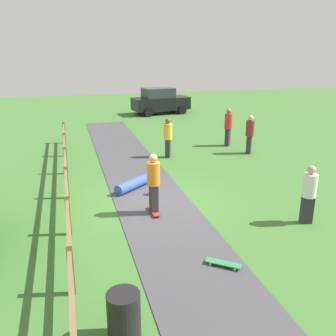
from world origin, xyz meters
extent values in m
plane|color=#427533|center=(0.00, 0.00, 0.00)|extent=(60.00, 60.00, 0.00)
cube|color=#47474C|center=(0.00, 0.00, 0.01)|extent=(2.40, 28.00, 0.02)
cube|color=olive|center=(-2.60, -3.86, 0.55)|extent=(0.12, 0.12, 1.10)
cube|color=olive|center=(-2.60, -1.29, 0.55)|extent=(0.12, 0.12, 1.10)
cube|color=olive|center=(-2.60, 1.29, 0.55)|extent=(0.12, 0.12, 1.10)
cube|color=olive|center=(-2.60, 3.86, 0.55)|extent=(0.12, 0.12, 1.10)
cube|color=olive|center=(-2.60, 6.43, 0.55)|extent=(0.12, 0.12, 1.10)
cube|color=olive|center=(-2.60, 9.00, 0.55)|extent=(0.12, 0.12, 1.10)
cube|color=olive|center=(-2.60, 0.00, 0.50)|extent=(0.08, 18.00, 0.09)
cube|color=olive|center=(-2.60, 0.00, 0.95)|extent=(0.08, 18.00, 0.09)
cylinder|color=black|center=(-1.80, -5.34, 0.45)|extent=(0.56, 0.56, 0.90)
cube|color=#B23326|center=(-0.16, -0.63, 0.09)|extent=(0.24, 0.81, 0.02)
cylinder|color=silver|center=(-0.25, -0.36, 0.05)|extent=(0.03, 0.06, 0.06)
cylinder|color=silver|center=(-0.10, -0.35, 0.05)|extent=(0.03, 0.06, 0.06)
cylinder|color=silver|center=(-0.23, -0.92, 0.05)|extent=(0.03, 0.06, 0.06)
cylinder|color=silver|center=(-0.08, -0.91, 0.05)|extent=(0.03, 0.06, 0.06)
cube|color=#2D2D33|center=(-0.16, -0.63, 0.51)|extent=(0.21, 0.33, 0.81)
cylinder|color=orange|center=(-0.16, -0.63, 1.25)|extent=(0.40, 0.40, 0.67)
sphere|color=tan|center=(-0.16, -0.63, 1.71)|extent=(0.24, 0.24, 0.24)
cylinder|color=blue|center=(-0.40, 1.46, 0.20)|extent=(1.41, 1.24, 0.36)
sphere|color=red|center=(0.16, 0.77, 0.20)|extent=(0.26, 0.26, 0.26)
cube|color=#338C4C|center=(0.68, -3.78, 0.09)|extent=(0.75, 0.65, 0.02)
cylinder|color=silver|center=(0.41, -3.67, 0.05)|extent=(0.07, 0.06, 0.06)
cylinder|color=silver|center=(0.50, -3.55, 0.05)|extent=(0.07, 0.06, 0.06)
cylinder|color=silver|center=(0.85, -4.02, 0.05)|extent=(0.07, 0.06, 0.06)
cylinder|color=silver|center=(0.94, -3.90, 0.05)|extent=(0.07, 0.06, 0.06)
cube|color=#2D2D33|center=(1.84, 5.00, 0.42)|extent=(0.32, 0.38, 0.84)
cylinder|color=yellow|center=(1.84, 5.00, 1.18)|extent=(0.51, 0.51, 0.70)
sphere|color=brown|center=(1.84, 5.00, 1.66)|extent=(0.25, 0.25, 0.25)
cube|color=#2D2D33|center=(5.65, 4.61, 0.42)|extent=(0.36, 0.37, 0.84)
cylinder|color=maroon|center=(5.65, 4.61, 1.19)|extent=(0.53, 0.53, 0.70)
sphere|color=beige|center=(5.65, 4.61, 1.67)|extent=(0.25, 0.25, 0.25)
cube|color=#2D2D33|center=(5.29, 6.20, 0.44)|extent=(0.36, 0.37, 0.88)
cylinder|color=red|center=(5.29, 6.20, 1.24)|extent=(0.54, 0.54, 0.73)
sphere|color=#9E704C|center=(5.29, 6.20, 1.74)|extent=(0.26, 0.26, 0.26)
cube|color=#2D2D33|center=(3.80, -2.36, 0.39)|extent=(0.36, 0.28, 0.79)
cylinder|color=white|center=(3.80, -2.36, 1.11)|extent=(0.47, 0.47, 0.66)
sphere|color=tan|center=(3.80, -2.36, 1.56)|extent=(0.24, 0.24, 0.24)
cube|color=black|center=(4.49, 16.46, 0.77)|extent=(4.41, 2.33, 0.90)
cube|color=#2D333D|center=(4.30, 16.43, 1.57)|extent=(2.41, 1.88, 0.70)
cylinder|color=black|center=(5.69, 17.54, 0.32)|extent=(0.67, 0.34, 0.64)
cylinder|color=black|center=(5.96, 15.80, 0.32)|extent=(0.67, 0.34, 0.64)
cylinder|color=black|center=(3.02, 17.12, 0.32)|extent=(0.67, 0.34, 0.64)
cylinder|color=black|center=(3.29, 15.38, 0.32)|extent=(0.67, 0.34, 0.64)
camera|label=1|loc=(-2.45, -10.36, 4.66)|focal=39.38mm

